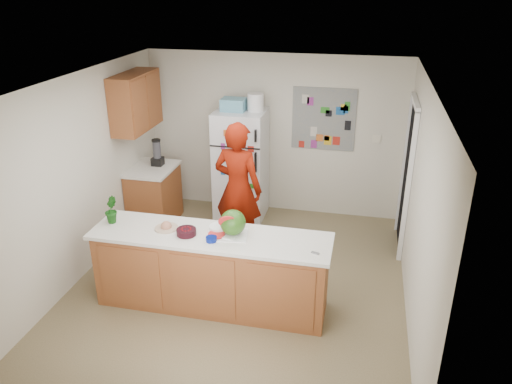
% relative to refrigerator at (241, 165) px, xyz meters
% --- Properties ---
extents(floor, '(4.00, 4.50, 0.02)m').
position_rel_refrigerator_xyz_m(floor, '(0.45, -1.88, -0.86)').
color(floor, brown).
rests_on(floor, ground).
extents(wall_back, '(4.00, 0.02, 2.50)m').
position_rel_refrigerator_xyz_m(wall_back, '(0.45, 0.38, 0.40)').
color(wall_back, beige).
rests_on(wall_back, ground).
extents(wall_left, '(0.02, 4.50, 2.50)m').
position_rel_refrigerator_xyz_m(wall_left, '(-1.56, -1.88, 0.40)').
color(wall_left, beige).
rests_on(wall_left, ground).
extents(wall_right, '(0.02, 4.50, 2.50)m').
position_rel_refrigerator_xyz_m(wall_right, '(2.46, -1.88, 0.40)').
color(wall_right, beige).
rests_on(wall_right, ground).
extents(ceiling, '(4.00, 4.50, 0.02)m').
position_rel_refrigerator_xyz_m(ceiling, '(0.45, -1.88, 1.66)').
color(ceiling, white).
rests_on(ceiling, wall_back).
extents(doorway, '(0.03, 0.85, 2.04)m').
position_rel_refrigerator_xyz_m(doorway, '(2.44, -0.43, 0.17)').
color(doorway, black).
rests_on(doorway, ground).
extents(peninsula_base, '(2.60, 0.62, 0.88)m').
position_rel_refrigerator_xyz_m(peninsula_base, '(0.25, -2.38, -0.41)').
color(peninsula_base, brown).
rests_on(peninsula_base, floor).
extents(peninsula_top, '(2.68, 0.70, 0.04)m').
position_rel_refrigerator_xyz_m(peninsula_top, '(0.25, -2.38, 0.05)').
color(peninsula_top, silver).
rests_on(peninsula_top, peninsula_base).
extents(side_counter_base, '(0.60, 0.80, 0.86)m').
position_rel_refrigerator_xyz_m(side_counter_base, '(-1.24, -0.53, -0.42)').
color(side_counter_base, brown).
rests_on(side_counter_base, floor).
extents(side_counter_top, '(0.64, 0.84, 0.04)m').
position_rel_refrigerator_xyz_m(side_counter_top, '(-1.24, -0.53, 0.03)').
color(side_counter_top, silver).
rests_on(side_counter_top, side_counter_base).
extents(upper_cabinets, '(0.35, 1.00, 0.80)m').
position_rel_refrigerator_xyz_m(upper_cabinets, '(-1.37, -0.58, 1.05)').
color(upper_cabinets, brown).
rests_on(upper_cabinets, wall_left).
extents(refrigerator, '(0.75, 0.70, 1.70)m').
position_rel_refrigerator_xyz_m(refrigerator, '(0.00, 0.00, 0.00)').
color(refrigerator, silver).
rests_on(refrigerator, floor).
extents(fridge_top_bin, '(0.35, 0.28, 0.18)m').
position_rel_refrigerator_xyz_m(fridge_top_bin, '(-0.10, 0.00, 0.94)').
color(fridge_top_bin, '#5999B2').
rests_on(fridge_top_bin, refrigerator).
extents(photo_collage, '(0.95, 0.01, 0.95)m').
position_rel_refrigerator_xyz_m(photo_collage, '(1.20, 0.36, 0.70)').
color(photo_collage, slate).
rests_on(photo_collage, wall_back).
extents(person, '(0.75, 0.56, 1.85)m').
position_rel_refrigerator_xyz_m(person, '(0.24, -1.09, 0.07)').
color(person, '#701204').
rests_on(person, floor).
extents(blender_appliance, '(0.12, 0.12, 0.38)m').
position_rel_refrigerator_xyz_m(blender_appliance, '(-1.19, -0.41, 0.24)').
color(blender_appliance, black).
rests_on(blender_appliance, side_counter_top).
extents(cutting_board, '(0.49, 0.40, 0.01)m').
position_rel_refrigerator_xyz_m(cutting_board, '(0.44, -2.35, 0.08)').
color(cutting_board, silver).
rests_on(cutting_board, peninsula_top).
extents(watermelon, '(0.28, 0.28, 0.28)m').
position_rel_refrigerator_xyz_m(watermelon, '(0.50, -2.33, 0.22)').
color(watermelon, '#1D6112').
rests_on(watermelon, cutting_board).
extents(watermelon_slice, '(0.19, 0.19, 0.02)m').
position_rel_refrigerator_xyz_m(watermelon_slice, '(0.33, -2.40, 0.09)').
color(watermelon_slice, '#E23055').
rests_on(watermelon_slice, cutting_board).
extents(cherry_bowl, '(0.24, 0.24, 0.07)m').
position_rel_refrigerator_xyz_m(cherry_bowl, '(0.00, -2.44, 0.11)').
color(cherry_bowl, black).
rests_on(cherry_bowl, peninsula_top).
extents(white_bowl, '(0.24, 0.24, 0.06)m').
position_rel_refrigerator_xyz_m(white_bowl, '(0.32, -2.27, 0.10)').
color(white_bowl, white).
rests_on(white_bowl, peninsula_top).
extents(cobalt_bowl, '(0.16, 0.16, 0.05)m').
position_rel_refrigerator_xyz_m(cobalt_bowl, '(0.31, -2.52, 0.10)').
color(cobalt_bowl, navy).
rests_on(cobalt_bowl, peninsula_top).
extents(plate, '(0.33, 0.33, 0.02)m').
position_rel_refrigerator_xyz_m(plate, '(-0.27, -2.35, 0.08)').
color(plate, '#B8A68D').
rests_on(plate, peninsula_top).
extents(paper_towel, '(0.21, 0.19, 0.02)m').
position_rel_refrigerator_xyz_m(paper_towel, '(0.46, -2.39, 0.08)').
color(paper_towel, silver).
rests_on(paper_towel, peninsula_top).
extents(keys, '(0.09, 0.06, 0.01)m').
position_rel_refrigerator_xyz_m(keys, '(1.42, -2.53, 0.08)').
color(keys, gray).
rests_on(keys, peninsula_top).
extents(potted_plant, '(0.20, 0.21, 0.31)m').
position_rel_refrigerator_xyz_m(potted_plant, '(-0.95, -2.33, 0.22)').
color(potted_plant, '#13490E').
rests_on(potted_plant, peninsula_top).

